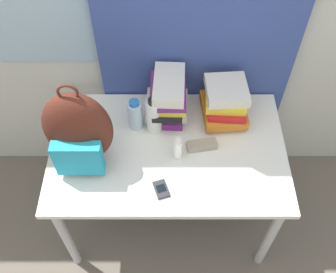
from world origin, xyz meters
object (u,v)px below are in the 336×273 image
book_stack_center (225,102)px  sunglasses_case (202,145)px  water_bottle (135,115)px  backpack (78,131)px  book_stack_left (168,98)px  sunscreen_bottle (178,149)px  cell_phone (161,189)px  sports_bottle (154,116)px

book_stack_center → sunglasses_case: book_stack_center is taller
water_bottle → backpack: bearing=-139.6°
book_stack_left → sunscreen_bottle: size_ratio=1.92×
backpack → sunscreen_bottle: 0.48m
book_stack_center → sunglasses_case: 0.26m
cell_phone → sports_bottle: bearing=96.1°
book_stack_center → sunglasses_case: (-0.13, -0.21, -0.09)m
sports_bottle → sunscreen_bottle: (0.12, -0.17, -0.04)m
book_stack_left → sunglasses_case: book_stack_left is taller
book_stack_center → sunscreen_bottle: 0.37m
water_bottle → sunscreen_bottle: size_ratio=1.28×
sunscreen_bottle → book_stack_center: bearing=47.5°
book_stack_center → cell_phone: book_stack_center is taller
sunscreen_bottle → book_stack_left: bearing=99.7°
backpack → sports_bottle: backpack is taller
backpack → book_stack_center: 0.76m
book_stack_left → sports_bottle: (-0.07, -0.10, -0.03)m
book_stack_left → sports_bottle: bearing=-126.9°
backpack → sports_bottle: bearing=28.5°
book_stack_left → cell_phone: book_stack_left is taller
sunscreen_bottle → cell_phone: 0.21m
water_bottle → cell_phone: bearing=-70.8°
sunscreen_bottle → cell_phone: (-0.08, -0.19, -0.06)m
sunscreen_bottle → backpack: bearing=-179.0°
water_bottle → sports_bottle: (0.10, -0.02, 0.02)m
book_stack_left → sunglasses_case: size_ratio=1.79×
book_stack_left → sports_bottle: size_ratio=1.25×
book_stack_center → cell_phone: 0.57m
book_stack_left → sports_bottle: 0.12m
water_bottle → book_stack_left: bearing=23.9°
backpack → sports_bottle: (0.34, 0.18, -0.11)m
backpack → sunglasses_case: size_ratio=3.18×
book_stack_center → cell_phone: (-0.33, -0.46, -0.10)m
book_stack_left → cell_phone: 0.48m
sunglasses_case → water_bottle: bearing=157.4°
book_stack_left → sunscreen_bottle: bearing=-80.3°
sports_bottle → cell_phone: size_ratio=2.13×
book_stack_left → sports_bottle: book_stack_left is taller
sunglasses_case → book_stack_left: bearing=128.2°
book_stack_center → book_stack_left: bearing=180.0°
book_stack_center → sports_bottle: sports_bottle is taller
sports_bottle → cell_phone: (0.04, -0.36, -0.10)m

